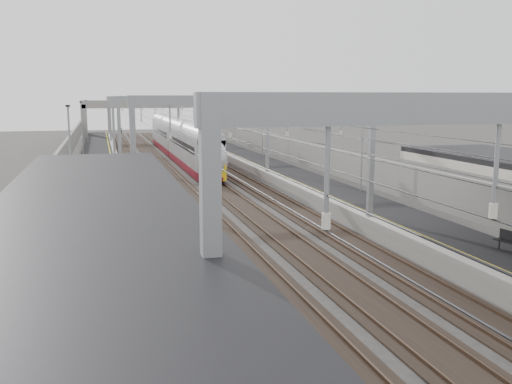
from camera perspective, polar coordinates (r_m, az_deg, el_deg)
platform_left at (r=51.46m, az=-15.33°, el=1.31°), size 4.00×120.00×1.00m
platform_right at (r=53.82m, az=1.96°, el=2.00°), size 4.00×120.00×1.00m
tracks at (r=52.10m, az=-6.48°, el=1.19°), size 11.40×140.00×0.20m
overhead_line at (r=58.13m, az=-7.61°, el=8.06°), size 13.00×140.00×6.60m
canopy_left at (r=9.29m, az=-16.20°, el=-6.15°), size 4.40×30.00×4.24m
overbridge at (r=106.28m, az=-11.15°, el=8.13°), size 22.00×2.20×6.90m
wall_left at (r=51.43m, az=-18.95°, el=2.37°), size 0.30×120.00×3.20m
wall_right at (r=54.72m, az=5.17°, el=3.25°), size 0.30×120.00×3.20m
train at (r=68.87m, az=-7.46°, el=4.80°), size 2.53×46.17×4.01m
signal_green at (r=78.20m, az=-13.37°, el=5.50°), size 0.32×0.32×3.48m
signal_red_near at (r=76.35m, az=-6.96°, el=5.60°), size 0.32×0.32×3.48m
signal_red_far at (r=84.94m, az=-6.31°, el=6.00°), size 0.32×0.32×3.48m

